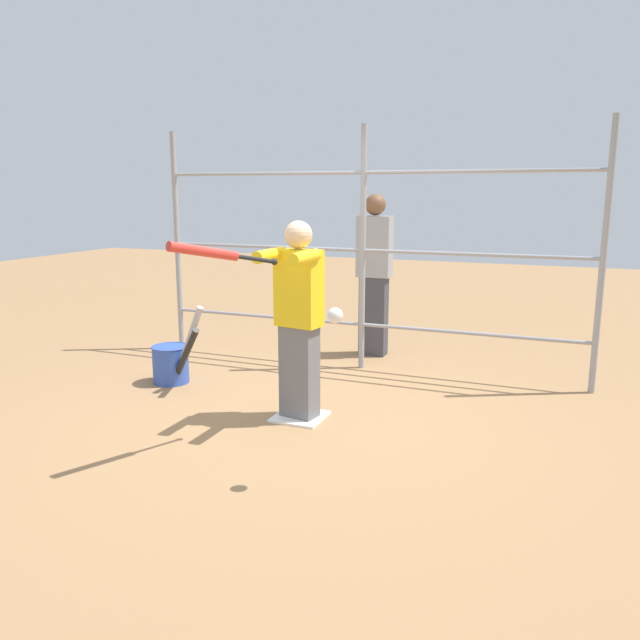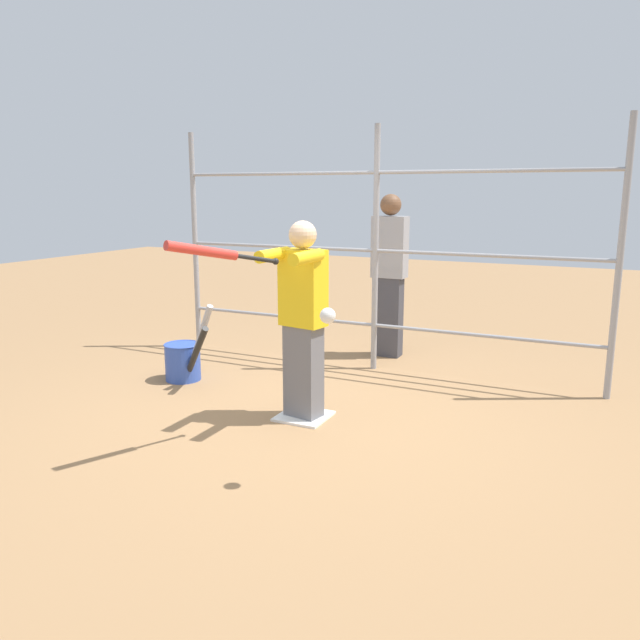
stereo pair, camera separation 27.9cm
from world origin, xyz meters
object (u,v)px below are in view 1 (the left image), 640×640
bystander_behind_fence (374,273)px  baseball_bat_swinging (213,253)px  batter (298,315)px  bat_bucket (172,362)px  softball_in_flight (335,316)px

bystander_behind_fence → baseball_bat_swinging: bearing=87.2°
batter → bystander_behind_fence: bearing=-88.8°
batter → bat_bucket: bearing=-15.5°
baseball_bat_swinging → softball_in_flight: 0.95m
softball_in_flight → bystander_behind_fence: bearing=-77.1°
baseball_bat_swinging → bystander_behind_fence: 3.12m
batter → bystander_behind_fence: size_ratio=0.89×
batter → bat_bucket: (1.51, -0.42, -0.66)m
batter → bat_bucket: size_ratio=1.98×
baseball_bat_swinging → bystander_behind_fence: size_ratio=0.47×
batter → bystander_behind_fence: 2.18m
bat_bucket → batter: bearing=164.5°
baseball_bat_swinging → bat_bucket: 2.23m
bat_bucket → bystander_behind_fence: 2.40m
batter → bat_bucket: batter is taller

